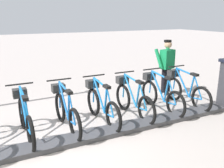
% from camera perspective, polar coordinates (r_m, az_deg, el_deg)
% --- Properties ---
extents(ground_plane, '(60.00, 60.00, 0.00)m').
position_cam_1_polar(ground_plane, '(4.84, -15.37, -14.16)').
color(ground_plane, '#BEB2AC').
extents(dock_rail_base, '(0.44, 8.99, 0.10)m').
position_cam_1_polar(dock_rail_base, '(4.82, -15.42, -13.64)').
color(dock_rail_base, '#47474C').
rests_on(dock_rail_base, ground).
extents(bike_docked_0, '(1.72, 0.54, 1.02)m').
position_cam_1_polar(bike_docked_0, '(6.93, 16.35, -1.27)').
color(bike_docked_0, black).
rests_on(bike_docked_0, ground).
extents(bike_docked_1, '(1.72, 0.54, 1.02)m').
position_cam_1_polar(bike_docked_1, '(6.41, 10.97, -2.26)').
color(bike_docked_1, black).
rests_on(bike_docked_1, ground).
extents(bike_docked_2, '(1.72, 0.54, 1.02)m').
position_cam_1_polar(bike_docked_2, '(5.96, 4.70, -3.38)').
color(bike_docked_2, black).
rests_on(bike_docked_2, ground).
extents(bike_docked_3, '(1.72, 0.54, 1.02)m').
position_cam_1_polar(bike_docked_3, '(5.60, -2.50, -4.61)').
color(bike_docked_3, black).
rests_on(bike_docked_3, ground).
extents(bike_docked_4, '(1.72, 0.54, 1.02)m').
position_cam_1_polar(bike_docked_4, '(5.34, -10.58, -5.90)').
color(bike_docked_4, black).
rests_on(bike_docked_4, ground).
extents(bike_docked_5, '(1.72, 0.54, 1.02)m').
position_cam_1_polar(bike_docked_5, '(5.20, -19.32, -7.15)').
color(bike_docked_5, black).
rests_on(bike_docked_5, ground).
extents(worker_near_rack, '(0.50, 0.67, 1.66)m').
position_cam_1_polar(worker_near_rack, '(7.59, 12.41, 4.17)').
color(worker_near_rack, white).
rests_on(worker_near_rack, ground).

